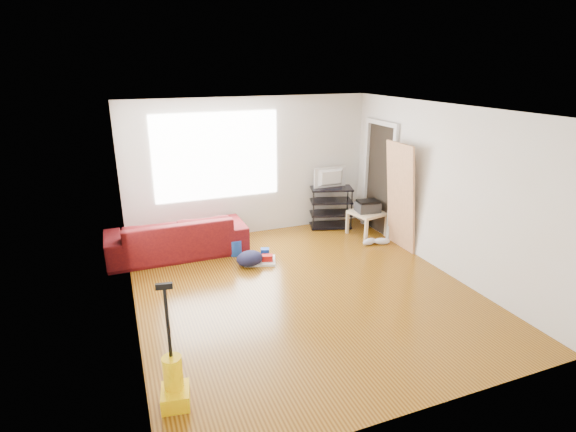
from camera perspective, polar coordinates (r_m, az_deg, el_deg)
name	(u,v)px	position (r m, az deg, el deg)	size (l,w,h in m)	color
room	(306,202)	(6.08, 2.25, 1.73)	(4.51, 5.01, 2.51)	#572E08
sofa	(179,254)	(7.78, -13.72, -4.72)	(2.25, 0.88, 0.66)	#3C0810
tv_stand	(331,207)	(8.71, 5.45, 1.15)	(0.89, 0.67, 0.79)	black
tv	(332,178)	(8.55, 5.57, 4.83)	(0.66, 0.09, 0.38)	black
side_table	(367,215)	(8.40, 10.03, 0.09)	(0.66, 0.66, 0.45)	tan
printer	(368,206)	(8.35, 10.09, 1.24)	(0.44, 0.36, 0.21)	#28282B
bucket	(235,254)	(7.62, -6.70, -4.79)	(0.27, 0.27, 0.27)	#1B45A3
toilet_paper	(235,243)	(7.58, -6.77, -3.43)	(0.11, 0.11, 0.10)	white
cleaning_tray	(261,258)	(7.29, -3.49, -5.39)	(0.58, 0.52, 0.17)	silver
backpack	(250,265)	(7.19, -4.87, -6.25)	(0.43, 0.35, 0.24)	#151536
sneakers	(375,241)	(8.08, 11.05, -3.18)	(0.53, 0.27, 0.12)	silver
vacuum	(174,382)	(4.57, -14.27, -19.80)	(0.30, 0.33, 1.23)	#FFC800
door_panel	(396,247)	(8.07, 13.59, -3.85)	(0.04, 0.73, 1.83)	#AA764D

